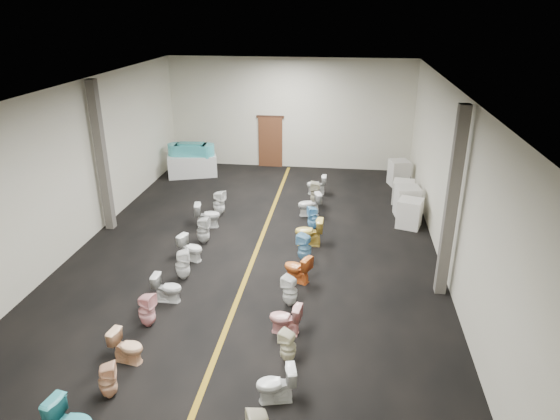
# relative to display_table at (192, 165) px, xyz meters

# --- Properties ---
(floor) EXTENTS (16.00, 16.00, 0.00)m
(floor) POSITION_rel_display_table_xyz_m (3.73, -6.27, -0.42)
(floor) COLOR black
(floor) RESTS_ON ground
(ceiling) EXTENTS (16.00, 16.00, 0.00)m
(ceiling) POSITION_rel_display_table_xyz_m (3.73, -6.27, 4.08)
(ceiling) COLOR black
(ceiling) RESTS_ON ground
(wall_back) EXTENTS (10.00, 0.00, 10.00)m
(wall_back) POSITION_rel_display_table_xyz_m (3.73, 1.73, 1.83)
(wall_back) COLOR beige
(wall_back) RESTS_ON ground
(wall_front) EXTENTS (10.00, 0.00, 10.00)m
(wall_front) POSITION_rel_display_table_xyz_m (3.73, -14.27, 1.83)
(wall_front) COLOR beige
(wall_front) RESTS_ON ground
(wall_left) EXTENTS (0.00, 16.00, 16.00)m
(wall_left) POSITION_rel_display_table_xyz_m (-1.27, -6.27, 1.83)
(wall_left) COLOR beige
(wall_left) RESTS_ON ground
(wall_right) EXTENTS (0.00, 16.00, 16.00)m
(wall_right) POSITION_rel_display_table_xyz_m (8.73, -6.27, 1.83)
(wall_right) COLOR beige
(wall_right) RESTS_ON ground
(aisle_stripe) EXTENTS (0.12, 15.60, 0.01)m
(aisle_stripe) POSITION_rel_display_table_xyz_m (3.73, -6.27, -0.42)
(aisle_stripe) COLOR #8F6A14
(aisle_stripe) RESTS_ON floor
(back_door) EXTENTS (1.00, 0.10, 2.10)m
(back_door) POSITION_rel_display_table_xyz_m (2.93, 1.67, 0.63)
(back_door) COLOR #562D19
(back_door) RESTS_ON floor
(door_frame) EXTENTS (1.15, 0.08, 0.10)m
(door_frame) POSITION_rel_display_table_xyz_m (2.93, 1.68, 1.70)
(door_frame) COLOR #331C11
(door_frame) RESTS_ON back_door
(column_left) EXTENTS (0.25, 0.25, 4.50)m
(column_left) POSITION_rel_display_table_xyz_m (-1.02, -5.27, 1.83)
(column_left) COLOR #59544C
(column_left) RESTS_ON floor
(column_right) EXTENTS (0.25, 0.25, 4.50)m
(column_right) POSITION_rel_display_table_xyz_m (8.48, -7.77, 1.83)
(column_right) COLOR #59544C
(column_right) RESTS_ON floor
(display_table) EXTENTS (2.11, 1.51, 0.85)m
(display_table) POSITION_rel_display_table_xyz_m (0.00, 0.00, 0.00)
(display_table) COLOR silver
(display_table) RESTS_ON floor
(bathtub) EXTENTS (1.86, 0.75, 0.55)m
(bathtub) POSITION_rel_display_table_xyz_m (-0.00, 0.00, 0.65)
(bathtub) COLOR #3FAFB5
(bathtub) RESTS_ON display_table
(appliance_crate_a) EXTENTS (0.86, 0.86, 0.89)m
(appliance_crate_a) POSITION_rel_display_table_xyz_m (8.13, -3.98, 0.02)
(appliance_crate_a) COLOR white
(appliance_crate_a) RESTS_ON floor
(appliance_crate_b) EXTENTS (0.81, 0.81, 1.00)m
(appliance_crate_b) POSITION_rel_display_table_xyz_m (8.13, -3.15, 0.08)
(appliance_crate_b) COLOR beige
(appliance_crate_b) RESTS_ON floor
(appliance_crate_c) EXTENTS (0.80, 0.80, 0.79)m
(appliance_crate_c) POSITION_rel_display_table_xyz_m (8.13, -1.92, -0.03)
(appliance_crate_c) COLOR silver
(appliance_crate_c) RESTS_ON floor
(appliance_crate_d) EXTENTS (0.83, 0.83, 0.97)m
(appliance_crate_d) POSITION_rel_display_table_xyz_m (8.13, -0.06, 0.06)
(appliance_crate_d) COLOR beige
(appliance_crate_d) RESTS_ON floor
(toilet_left_1) EXTENTS (0.40, 0.40, 0.69)m
(toilet_left_1) POSITION_rel_display_table_xyz_m (2.16, -12.13, -0.08)
(toilet_left_1) COLOR #F4BA91
(toilet_left_1) RESTS_ON floor
(toilet_left_2) EXTENTS (0.70, 0.47, 0.67)m
(toilet_left_2) POSITION_rel_display_table_xyz_m (2.10, -11.18, -0.09)
(toilet_left_2) COLOR #FFC595
(toilet_left_2) RESTS_ON floor
(toilet_left_3) EXTENTS (0.42, 0.42, 0.78)m
(toilet_left_3) POSITION_rel_display_table_xyz_m (2.04, -10.03, -0.03)
(toilet_left_3) COLOR #F9B2B6
(toilet_left_3) RESTS_ON floor
(toilet_left_4) EXTENTS (0.67, 0.38, 0.68)m
(toilet_left_4) POSITION_rel_display_table_xyz_m (2.14, -9.03, -0.08)
(toilet_left_4) COLOR silver
(toilet_left_4) RESTS_ON floor
(toilet_left_5) EXTENTS (0.45, 0.44, 0.79)m
(toilet_left_5) POSITION_rel_display_table_xyz_m (2.18, -8.00, -0.03)
(toilet_left_5) COLOR white
(toilet_left_5) RESTS_ON floor
(toilet_left_6) EXTENTS (0.77, 0.58, 0.69)m
(toilet_left_6) POSITION_rel_display_table_xyz_m (2.08, -6.99, -0.08)
(toilet_left_6) COLOR white
(toilet_left_6) RESTS_ON floor
(toilet_left_7) EXTENTS (0.37, 0.37, 0.81)m
(toilet_left_7) POSITION_rel_display_table_xyz_m (2.13, -5.97, -0.02)
(toilet_left_7) COLOR silver
(toilet_left_7) RESTS_ON floor
(toilet_left_8) EXTENTS (0.84, 0.58, 0.78)m
(toilet_left_8) POSITION_rel_display_table_xyz_m (1.95, -4.83, -0.03)
(toilet_left_8) COLOR silver
(toilet_left_8) RESTS_ON floor
(toilet_left_9) EXTENTS (0.46, 0.46, 0.83)m
(toilet_left_9) POSITION_rel_display_table_xyz_m (2.07, -3.86, -0.01)
(toilet_left_9) COLOR white
(toilet_left_9) RESTS_ON floor
(toilet_right_1) EXTENTS (0.76, 0.54, 0.70)m
(toilet_right_1) POSITION_rel_display_table_xyz_m (5.08, -11.85, -0.07)
(toilet_right_1) COLOR white
(toilet_right_1) RESTS_ON floor
(toilet_right_2) EXTENTS (0.41, 0.41, 0.69)m
(toilet_right_2) POSITION_rel_display_table_xyz_m (5.16, -10.78, -0.08)
(toilet_right_2) COLOR beige
(toilet_right_2) RESTS_ON floor
(toilet_right_3) EXTENTS (0.73, 0.48, 0.70)m
(toilet_right_3) POSITION_rel_display_table_xyz_m (5.00, -9.89, -0.07)
(toilet_right_3) COLOR pink
(toilet_right_3) RESTS_ON floor
(toilet_right_4) EXTENTS (0.45, 0.44, 0.74)m
(toilet_right_4) POSITION_rel_display_table_xyz_m (4.98, -8.84, -0.05)
(toilet_right_4) COLOR white
(toilet_right_4) RESTS_ON floor
(toilet_right_5) EXTENTS (0.81, 0.66, 0.72)m
(toilet_right_5) POSITION_rel_display_table_xyz_m (5.03, -7.74, -0.06)
(toilet_right_5) COLOR orange
(toilet_right_5) RESTS_ON floor
(toilet_right_6) EXTENTS (0.48, 0.48, 0.80)m
(toilet_right_6) POSITION_rel_display_table_xyz_m (5.12, -6.68, -0.02)
(toilet_right_6) COLOR #70AED5
(toilet_right_6) RESTS_ON floor
(toilet_right_7) EXTENTS (0.80, 0.46, 0.81)m
(toilet_right_7) POSITION_rel_display_table_xyz_m (5.15, -5.68, -0.02)
(toilet_right_7) COLOR #DEBC4C
(toilet_right_7) RESTS_ON floor
(toilet_right_8) EXTENTS (0.42, 0.42, 0.74)m
(toilet_right_8) POSITION_rel_display_table_xyz_m (5.19, -4.56, -0.05)
(toilet_right_8) COLOR #73C1F3
(toilet_right_8) RESTS_ON floor
(toilet_right_9) EXTENTS (0.84, 0.64, 0.76)m
(toilet_right_9) POSITION_rel_display_table_xyz_m (5.00, -3.49, -0.04)
(toilet_right_9) COLOR silver
(toilet_right_9) RESTS_ON floor
(toilet_right_10) EXTENTS (0.38, 0.37, 0.82)m
(toilet_right_10) POSITION_rel_display_table_xyz_m (5.14, -2.49, -0.01)
(toilet_right_10) COLOR beige
(toilet_right_10) RESTS_ON floor
(toilet_right_11) EXTENTS (0.70, 0.41, 0.71)m
(toilet_right_11) POSITION_rel_display_table_xyz_m (5.10, -1.47, -0.07)
(toilet_right_11) COLOR white
(toilet_right_11) RESTS_ON floor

